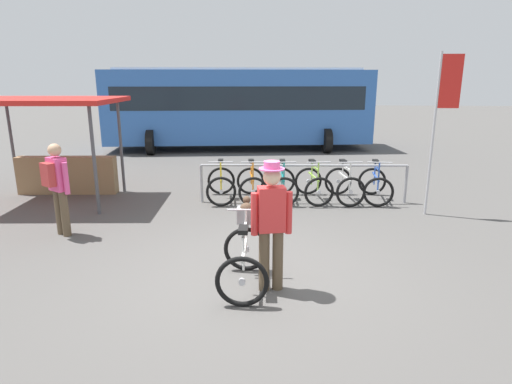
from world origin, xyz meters
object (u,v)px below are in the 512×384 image
(racked_bike_lime, at_px, (313,185))
(market_stall, at_px, (55,138))
(racked_bike_orange, at_px, (252,185))
(person_with_featured_bike, at_px, (271,221))
(racked_bike_teal, at_px, (283,185))
(racked_bike_yellow, at_px, (221,184))
(racked_bike_blue, at_px, (375,185))
(banner_flag, at_px, (443,104))
(racked_bike_white, at_px, (344,185))
(featured_bicycle, at_px, (245,249))
(pedestrian_with_backpack, at_px, (57,184))
(bus_distant, at_px, (239,104))

(racked_bike_lime, xyz_separation_m, market_stall, (-5.85, -0.27, 1.03))
(racked_bike_orange, relative_size, person_with_featured_bike, 0.68)
(racked_bike_lime, bearing_deg, racked_bike_orange, -176.01)
(racked_bike_teal, xyz_separation_m, market_stall, (-5.15, -0.22, 1.03))
(racked_bike_yellow, bearing_deg, person_with_featured_bike, -72.29)
(racked_bike_teal, xyz_separation_m, person_with_featured_bike, (-0.06, -4.30, 0.58))
(racked_bike_blue, height_order, banner_flag, banner_flag)
(racked_bike_lime, height_order, racked_bike_blue, same)
(racked_bike_blue, relative_size, market_stall, 0.34)
(racked_bike_lime, distance_m, banner_flag, 3.14)
(market_stall, distance_m, banner_flag, 8.29)
(racked_bike_yellow, bearing_deg, racked_bike_orange, 3.99)
(racked_bike_white, height_order, market_stall, market_stall)
(racked_bike_yellow, bearing_deg, featured_bicycle, -76.33)
(person_with_featured_bike, bearing_deg, racked_bike_orange, 98.61)
(racked_bike_blue, bearing_deg, featured_bicycle, -120.35)
(racked_bike_yellow, relative_size, racked_bike_white, 0.99)
(person_with_featured_bike, distance_m, banner_flag, 4.87)
(featured_bicycle, bearing_deg, racked_bike_orange, 93.98)
(racked_bike_yellow, xyz_separation_m, pedestrian_with_backpack, (-2.45, -2.48, 0.57))
(racked_bike_yellow, height_order, bus_distant, bus_distant)
(person_with_featured_bike, bearing_deg, racked_bike_yellow, 107.71)
(racked_bike_teal, distance_m, person_with_featured_bike, 4.34)
(racked_bike_lime, bearing_deg, racked_bike_teal, -176.01)
(racked_bike_orange, distance_m, racked_bike_lime, 1.40)
(racked_bike_lime, distance_m, featured_bicycle, 4.33)
(person_with_featured_bike, relative_size, market_stall, 0.52)
(racked_bike_yellow, distance_m, racked_bike_lime, 2.10)
(bus_distant, bearing_deg, racked_bike_lime, -70.53)
(racked_bike_blue, distance_m, banner_flag, 2.31)
(person_with_featured_bike, bearing_deg, bus_distant, 98.94)
(racked_bike_white, distance_m, bus_distant, 8.10)
(racked_bike_white, xyz_separation_m, bus_distant, (-3.29, 7.27, 1.37))
(featured_bicycle, height_order, pedestrian_with_backpack, pedestrian_with_backpack)
(market_stall, bearing_deg, featured_bicycle, -39.62)
(featured_bicycle, bearing_deg, racked_bike_teal, 84.29)
(person_with_featured_bike, height_order, pedestrian_with_backpack, person_with_featured_bike)
(racked_bike_white, xyz_separation_m, pedestrian_with_backpack, (-5.24, -2.67, 0.57))
(racked_bike_blue, height_order, market_stall, market_stall)
(racked_bike_blue, bearing_deg, market_stall, -177.11)
(racked_bike_lime, height_order, featured_bicycle, featured_bicycle)
(racked_bike_teal, height_order, banner_flag, banner_flag)
(racked_bike_teal, relative_size, market_stall, 0.34)
(featured_bicycle, bearing_deg, bus_distant, 97.31)
(racked_bike_lime, relative_size, featured_bicycle, 0.98)
(pedestrian_with_backpack, bearing_deg, person_with_featured_bike, -24.41)
(racked_bike_white, relative_size, person_with_featured_bike, 0.70)
(racked_bike_yellow, xyz_separation_m, racked_bike_teal, (1.40, 0.10, -0.00))
(racked_bike_teal, distance_m, market_stall, 5.26)
(racked_bike_lime, height_order, person_with_featured_bike, person_with_featured_bike)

